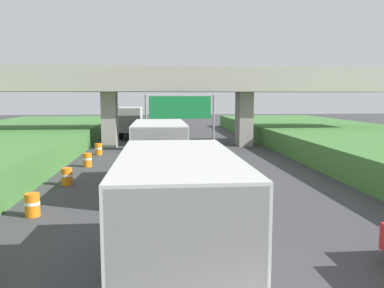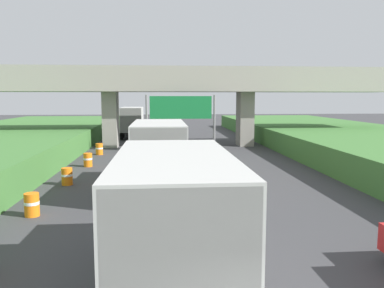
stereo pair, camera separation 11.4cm
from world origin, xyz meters
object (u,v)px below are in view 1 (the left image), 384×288
Objects in this scene: car_yellow at (160,154)px; construction_barrel_2 at (67,176)px; overhead_highway_sign at (180,111)px; truck_black at (132,120)px; construction_barrel_1 at (32,205)px; truck_orange at (159,153)px; construction_barrel_5 at (108,141)px; construction_barrel_4 at (99,149)px; truck_silver at (176,215)px; construction_barrel_3 at (87,160)px.

car_yellow is 7.04m from construction_barrel_2.
car_yellow is (-1.75, -7.06, -2.59)m from overhead_highway_sign.
truck_black is 8.11× the size of construction_barrel_1.
truck_orange is 8.11× the size of construction_barrel_5.
car_yellow is at bearing -49.15° from construction_barrel_4.
construction_barrel_5 is at bearing 149.40° from overhead_highway_sign.
construction_barrel_4 is at bearing -97.51° from truck_black.
truck_silver reaches higher than construction_barrel_5.
construction_barrel_2 is 1.00× the size of construction_barrel_4.
construction_barrel_5 is at bearing 100.38° from truck_silver.
truck_silver is 23.15m from construction_barrel_4.
construction_barrel_3 is at bearing -89.73° from construction_barrel_5.
overhead_highway_sign is 6.53× the size of construction_barrel_1.
construction_barrel_1 is at bearing -90.35° from construction_barrel_5.
truck_silver is 8.11× the size of construction_barrel_1.
construction_barrel_5 is (0.05, 16.01, 0.00)m from construction_barrel_2.
construction_barrel_1 is 5.34m from construction_barrel_2.
construction_barrel_3 is at bearing 176.71° from car_yellow.
truck_black is (-4.85, 11.86, -1.51)m from overhead_highway_sign.
car_yellow reaches higher than construction_barrel_3.
construction_barrel_4 is 1.00× the size of construction_barrel_5.
construction_barrel_3 is at bearing -95.13° from truck_black.
truck_silver reaches higher than construction_barrel_3.
car_yellow is at bearing 46.09° from construction_barrel_2.
car_yellow is (-0.28, 16.91, -1.08)m from truck_silver.
car_yellow reaches higher than construction_barrel_4.
truck_orange and truck_black have the same top height.
construction_barrel_1 is at bearing -90.37° from construction_barrel_4.
overhead_highway_sign is 6.53× the size of construction_barrel_5.
truck_black is 24.09m from construction_barrel_2.
truck_silver is 13.00m from construction_barrel_2.
truck_silver is 1.00× the size of truck_black.
truck_black is 8.11× the size of construction_barrel_2.
construction_barrel_3 is at bearing 88.91° from construction_barrel_2.
truck_orange reaches higher than construction_barrel_2.
construction_barrel_5 is at bearing 89.69° from construction_barrel_4.
construction_barrel_4 is at bearing 102.83° from truck_silver.
construction_barrel_5 is (-5.10, 27.86, -1.47)m from truck_silver.
truck_orange is 1.00× the size of truck_black.
overhead_highway_sign reaches higher than truck_orange.
truck_orange reaches higher than construction_barrel_4.
truck_orange is at bearing -22.55° from construction_barrel_2.
overhead_highway_sign is at bearing -30.60° from construction_barrel_5.
overhead_highway_sign is 14.14m from construction_barrel_2.
truck_black is 13.50m from construction_barrel_4.
truck_silver is (-1.48, -23.97, -1.51)m from overhead_highway_sign.
construction_barrel_4 is (0.02, 10.68, 0.00)m from construction_barrel_2.
construction_barrel_5 is (0.13, 21.35, 0.00)m from construction_barrel_1.
truck_black is 8.29m from construction_barrel_5.
truck_silver is 16.95m from car_yellow.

